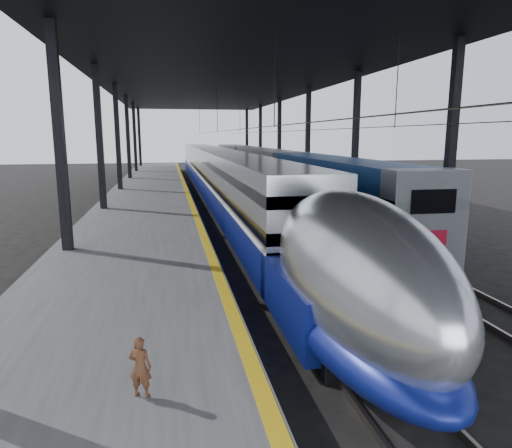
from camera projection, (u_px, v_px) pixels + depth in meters
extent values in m
plane|color=black|center=(245.00, 314.00, 13.32)|extent=(160.00, 160.00, 0.00)
cube|color=#4C4C4F|center=(148.00, 203.00, 31.85)|extent=(6.00, 80.00, 1.00)
cube|color=gold|center=(188.00, 195.00, 32.28)|extent=(0.30, 80.00, 0.01)
cube|color=slate|center=(216.00, 207.00, 32.82)|extent=(0.08, 80.00, 0.16)
cube|color=slate|center=(236.00, 207.00, 33.09)|extent=(0.08, 80.00, 0.16)
cube|color=slate|center=(284.00, 205.00, 33.76)|extent=(0.08, 80.00, 0.16)
cube|color=slate|center=(302.00, 205.00, 34.03)|extent=(0.08, 80.00, 0.16)
cube|color=black|center=(61.00, 154.00, 16.21)|extent=(0.35, 0.35, 9.00)
cube|color=black|center=(451.00, 151.00, 19.08)|extent=(0.35, 0.35, 9.00)
cube|color=black|center=(100.00, 147.00, 25.85)|extent=(0.35, 0.35, 9.00)
cube|color=black|center=(355.00, 146.00, 28.72)|extent=(0.35, 0.35, 9.00)
cube|color=black|center=(118.00, 144.00, 35.49)|extent=(0.35, 0.35, 9.00)
cube|color=black|center=(308.00, 144.00, 38.36)|extent=(0.35, 0.35, 9.00)
cube|color=black|center=(128.00, 143.00, 45.13)|extent=(0.35, 0.35, 9.00)
cube|color=black|center=(279.00, 142.00, 48.00)|extent=(0.35, 0.35, 9.00)
cube|color=black|center=(135.00, 141.00, 54.77)|extent=(0.35, 0.35, 9.00)
cube|color=black|center=(260.00, 141.00, 57.64)|extent=(0.35, 0.35, 9.00)
cube|color=black|center=(140.00, 141.00, 64.41)|extent=(0.35, 0.35, 9.00)
cube|color=black|center=(247.00, 141.00, 67.28)|extent=(0.35, 0.35, 9.00)
cube|color=black|center=(223.00, 75.00, 31.21)|extent=(18.00, 75.00, 0.45)
cylinder|color=slate|center=(225.00, 131.00, 31.93)|extent=(0.03, 74.00, 0.03)
cylinder|color=slate|center=(294.00, 131.00, 32.87)|extent=(0.03, 74.00, 0.03)
cube|color=silver|center=(214.00, 170.00, 40.85)|extent=(2.71, 57.00, 3.74)
cube|color=navy|center=(216.00, 185.00, 39.62)|extent=(2.79, 62.00, 1.45)
cube|color=silver|center=(214.00, 175.00, 40.93)|extent=(2.81, 57.00, 0.09)
cube|color=black|center=(214.00, 158.00, 40.64)|extent=(2.75, 57.00, 0.39)
cube|color=black|center=(214.00, 170.00, 40.85)|extent=(2.75, 57.00, 0.39)
ellipsoid|color=silver|center=(352.00, 273.00, 10.51)|extent=(2.71, 8.40, 3.74)
ellipsoid|color=navy|center=(350.00, 317.00, 10.71)|extent=(2.79, 8.40, 1.59)
ellipsoid|color=black|center=(412.00, 275.00, 7.86)|extent=(1.40, 2.20, 0.84)
cube|color=black|center=(348.00, 346.00, 10.85)|extent=(2.06, 2.60, 0.40)
cube|color=black|center=(228.00, 207.00, 32.06)|extent=(2.06, 2.60, 0.40)
cube|color=navy|center=(338.00, 194.00, 24.75)|extent=(2.82, 18.00, 3.83)
cube|color=gray|center=(422.00, 222.00, 16.66)|extent=(2.87, 1.20, 3.88)
cube|color=black|center=(434.00, 201.00, 15.90)|extent=(1.71, 0.06, 0.86)
cube|color=maroon|center=(431.00, 238.00, 16.14)|extent=(1.21, 0.06, 0.55)
cube|color=gray|center=(265.00, 170.00, 43.07)|extent=(2.82, 18.00, 3.83)
cube|color=gray|center=(236.00, 160.00, 61.39)|extent=(2.82, 18.00, 3.83)
cube|color=black|center=(389.00, 255.00, 19.32)|extent=(2.22, 2.40, 0.36)
cube|color=black|center=(272.00, 193.00, 40.53)|extent=(2.22, 2.40, 0.36)
imported|color=#4F2C1A|center=(140.00, 367.00, 7.24)|extent=(0.42, 0.34, 1.01)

